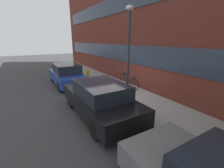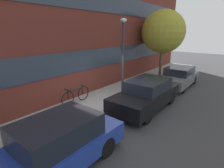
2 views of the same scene
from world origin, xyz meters
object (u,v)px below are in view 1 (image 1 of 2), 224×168
at_px(fire_hydrant, 88,74).
at_px(bicycle, 129,81).
at_px(parked_car_blue, 67,74).
at_px(lamp_post, 129,46).
at_px(parked_car_black, 100,99).

relative_size(fire_hydrant, bicycle, 0.40).
bearing_deg(parked_car_blue, bicycle, -137.55).
distance_m(fire_hydrant, bicycle, 3.56).
xyz_separation_m(fire_hydrant, bicycle, (3.33, 1.26, 0.06)).
bearing_deg(lamp_post, parked_car_blue, -164.73).
xyz_separation_m(parked_car_blue, fire_hydrant, (-0.20, 1.61, -0.20)).
bearing_deg(parked_car_blue, lamp_post, -164.73).
distance_m(bicycle, lamp_post, 3.22).
xyz_separation_m(parked_car_black, fire_hydrant, (-5.29, 1.61, -0.21)).
distance_m(parked_car_black, bicycle, 3.47).
height_order(parked_car_blue, parked_car_black, parked_car_blue).
xyz_separation_m(fire_hydrant, lamp_post, (5.22, -0.24, 2.19)).
relative_size(parked_car_black, lamp_post, 1.04).
bearing_deg(fire_hydrant, lamp_post, -2.60).
height_order(fire_hydrant, lamp_post, lamp_post).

